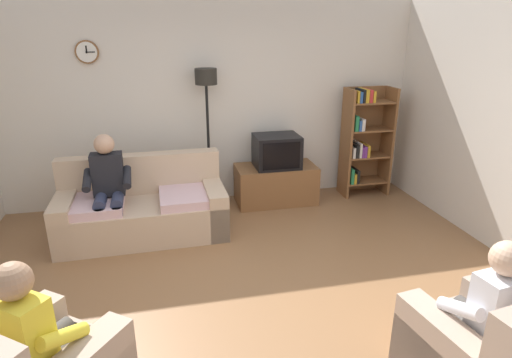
{
  "coord_description": "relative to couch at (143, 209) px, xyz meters",
  "views": [
    {
      "loc": [
        -0.68,
        -3.13,
        2.33
      ],
      "look_at": [
        0.24,
        0.99,
        0.82
      ],
      "focal_mm": 29.79,
      "sensor_mm": 36.0,
      "label": 1
    }
  ],
  "objects": [
    {
      "name": "person_in_right_armchair",
      "position": [
        2.28,
        -2.81,
        0.29
      ],
      "size": [
        0.55,
        0.57,
        1.12
      ],
      "color": "silver",
      "rests_on": "ground_plane"
    },
    {
      "name": "tv",
      "position": [
        1.78,
        0.59,
        0.44
      ],
      "size": [
        0.6,
        0.49,
        0.44
      ],
      "color": "black",
      "rests_on": "tv_stand"
    },
    {
      "name": "bookshelf",
      "position": [
        3.09,
        0.69,
        0.51
      ],
      "size": [
        0.68,
        0.36,
        1.55
      ],
      "color": "brown",
      "rests_on": "ground_plane"
    },
    {
      "name": "person_on_couch",
      "position": [
        -0.34,
        -0.11,
        0.39
      ],
      "size": [
        0.52,
        0.54,
        1.24
      ],
      "color": "black",
      "rests_on": "ground_plane"
    },
    {
      "name": "armchair_near_bookshelf",
      "position": [
        2.29,
        -2.89,
        -0.02
      ],
      "size": [
        0.92,
        0.98,
        0.9
      ],
      "color": "tan",
      "rests_on": "ground_plane"
    },
    {
      "name": "tv_stand",
      "position": [
        1.78,
        0.62,
        -0.05
      ],
      "size": [
        1.1,
        0.56,
        0.53
      ],
      "color": "brown",
      "rests_on": "ground_plane"
    },
    {
      "name": "floor_lamp",
      "position": [
        0.87,
        0.72,
        1.14
      ],
      "size": [
        0.28,
        0.28,
        1.85
      ],
      "color": "black",
      "rests_on": "ground_plane"
    },
    {
      "name": "couch",
      "position": [
        0.0,
        0.0,
        0.0
      ],
      "size": [
        1.92,
        0.92,
        0.9
      ],
      "color": "tan",
      "rests_on": "ground_plane"
    },
    {
      "name": "back_wall_assembly",
      "position": [
        0.98,
        1.03,
        1.04
      ],
      "size": [
        6.2,
        0.17,
        2.7
      ],
      "color": "silver",
      "rests_on": "ground_plane"
    },
    {
      "name": "ground_plane",
      "position": [
        0.98,
        -1.63,
        -0.31
      ],
      "size": [
        12.0,
        12.0,
        0.0
      ],
      "primitive_type": "plane",
      "color": "#8C603D"
    },
    {
      "name": "person_in_left_armchair",
      "position": [
        -0.52,
        -2.43,
        0.29
      ],
      "size": [
        0.62,
        0.64,
        1.12
      ],
      "color": "yellow",
      "rests_on": "ground_plane"
    }
  ]
}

